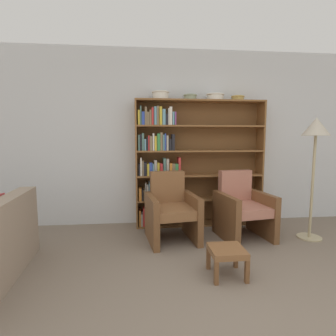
{
  "coord_description": "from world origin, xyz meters",
  "views": [
    {
      "loc": [
        -0.85,
        -1.44,
        1.38
      ],
      "look_at": [
        -0.48,
        2.26,
        0.95
      ],
      "focal_mm": 28.0,
      "sensor_mm": 36.0,
      "label": 1
    }
  ],
  "objects_px": {
    "bookshelf": "(186,162)",
    "floor_lamp": "(316,136)",
    "bowl_stoneware": "(190,97)",
    "footstool": "(227,253)",
    "bowl_olive": "(215,97)",
    "armchair_leather": "(171,210)",
    "armchair_cushioned": "(242,208)",
    "bowl_brass": "(161,95)",
    "bowl_sage": "(238,98)"
  },
  "relations": [
    {
      "from": "bowl_sage",
      "to": "armchair_cushioned",
      "type": "relative_size",
      "value": 0.23
    },
    {
      "from": "bowl_stoneware",
      "to": "bowl_olive",
      "type": "height_order",
      "value": "bowl_olive"
    },
    {
      "from": "bookshelf",
      "to": "bowl_olive",
      "type": "bearing_deg",
      "value": -1.8
    },
    {
      "from": "floor_lamp",
      "to": "bookshelf",
      "type": "bearing_deg",
      "value": 155.14
    },
    {
      "from": "bookshelf",
      "to": "bowl_sage",
      "type": "xyz_separation_m",
      "value": [
        0.79,
        -0.01,
        0.99
      ]
    },
    {
      "from": "bookshelf",
      "to": "armchair_cushioned",
      "type": "relative_size",
      "value": 2.19
    },
    {
      "from": "bowl_brass",
      "to": "bowl_stoneware",
      "type": "height_order",
      "value": "bowl_brass"
    },
    {
      "from": "bowl_sage",
      "to": "floor_lamp",
      "type": "relative_size",
      "value": 0.12
    },
    {
      "from": "bookshelf",
      "to": "bowl_olive",
      "type": "height_order",
      "value": "bowl_olive"
    },
    {
      "from": "bowl_olive",
      "to": "armchair_leather",
      "type": "height_order",
      "value": "bowl_olive"
    },
    {
      "from": "bowl_brass",
      "to": "bowl_sage",
      "type": "relative_size",
      "value": 1.28
    },
    {
      "from": "bowl_sage",
      "to": "footstool",
      "type": "distance_m",
      "value": 2.46
    },
    {
      "from": "armchair_leather",
      "to": "floor_lamp",
      "type": "relative_size",
      "value": 0.55
    },
    {
      "from": "bowl_brass",
      "to": "footstool",
      "type": "distance_m",
      "value": 2.45
    },
    {
      "from": "bowl_stoneware",
      "to": "armchair_cushioned",
      "type": "bearing_deg",
      "value": -41.53
    },
    {
      "from": "bowl_brass",
      "to": "bowl_sage",
      "type": "height_order",
      "value": "bowl_brass"
    },
    {
      "from": "armchair_cushioned",
      "to": "armchair_leather",
      "type": "bearing_deg",
      "value": -8.99
    },
    {
      "from": "bowl_brass",
      "to": "footstool",
      "type": "xyz_separation_m",
      "value": [
        0.55,
        -1.59,
        -1.78
      ]
    },
    {
      "from": "bowl_olive",
      "to": "armchair_leather",
      "type": "relative_size",
      "value": 0.3
    },
    {
      "from": "bowl_brass",
      "to": "bowl_stoneware",
      "type": "bearing_deg",
      "value": 0.0
    },
    {
      "from": "bowl_stoneware",
      "to": "footstool",
      "type": "distance_m",
      "value": 2.38
    },
    {
      "from": "footstool",
      "to": "armchair_leather",
      "type": "bearing_deg",
      "value": 113.82
    },
    {
      "from": "bowl_stoneware",
      "to": "armchair_cushioned",
      "type": "relative_size",
      "value": 0.23
    },
    {
      "from": "armchair_leather",
      "to": "bowl_stoneware",
      "type": "bearing_deg",
      "value": -129.69
    },
    {
      "from": "bowl_brass",
      "to": "footstool",
      "type": "bearing_deg",
      "value": -71.01
    },
    {
      "from": "armchair_cushioned",
      "to": "floor_lamp",
      "type": "distance_m",
      "value": 1.36
    },
    {
      "from": "bowl_olive",
      "to": "footstool",
      "type": "xyz_separation_m",
      "value": [
        -0.29,
        -1.59,
        -1.77
      ]
    },
    {
      "from": "bookshelf",
      "to": "bowl_brass",
      "type": "distance_m",
      "value": 1.09
    },
    {
      "from": "armchair_cushioned",
      "to": "footstool",
      "type": "relative_size",
      "value": 2.67
    },
    {
      "from": "bookshelf",
      "to": "floor_lamp",
      "type": "relative_size",
      "value": 1.2
    },
    {
      "from": "bowl_brass",
      "to": "armchair_cushioned",
      "type": "bearing_deg",
      "value": -27.62
    },
    {
      "from": "bowl_stoneware",
      "to": "floor_lamp",
      "type": "bearing_deg",
      "value": -25.11
    },
    {
      "from": "bowl_stoneware",
      "to": "armchair_leather",
      "type": "xyz_separation_m",
      "value": [
        -0.35,
        -0.58,
        -1.6
      ]
    },
    {
      "from": "armchair_leather",
      "to": "bookshelf",
      "type": "bearing_deg",
      "value": -125.61
    },
    {
      "from": "bookshelf",
      "to": "floor_lamp",
      "type": "distance_m",
      "value": 1.82
    },
    {
      "from": "bowl_stoneware",
      "to": "footstool",
      "type": "relative_size",
      "value": 0.62
    },
    {
      "from": "floor_lamp",
      "to": "footstool",
      "type": "xyz_separation_m",
      "value": [
        -1.46,
        -0.86,
        -1.17
      ]
    },
    {
      "from": "bookshelf",
      "to": "bowl_brass",
      "type": "relative_size",
      "value": 7.53
    },
    {
      "from": "bowl_sage",
      "to": "footstool",
      "type": "xyz_separation_m",
      "value": [
        -0.65,
        -1.59,
        -1.76
      ]
    },
    {
      "from": "floor_lamp",
      "to": "footstool",
      "type": "height_order",
      "value": "floor_lamp"
    },
    {
      "from": "bowl_olive",
      "to": "armchair_cushioned",
      "type": "relative_size",
      "value": 0.3
    },
    {
      "from": "floor_lamp",
      "to": "bowl_stoneware",
      "type": "bearing_deg",
      "value": 154.89
    },
    {
      "from": "bookshelf",
      "to": "armchair_leather",
      "type": "bearing_deg",
      "value": -117.28
    },
    {
      "from": "bowl_brass",
      "to": "bowl_sage",
      "type": "distance_m",
      "value": 1.2
    },
    {
      "from": "bowl_stoneware",
      "to": "floor_lamp",
      "type": "height_order",
      "value": "bowl_stoneware"
    },
    {
      "from": "armchair_leather",
      "to": "floor_lamp",
      "type": "distance_m",
      "value": 2.16
    },
    {
      "from": "bowl_sage",
      "to": "floor_lamp",
      "type": "bearing_deg",
      "value": -41.94
    },
    {
      "from": "bowl_brass",
      "to": "armchair_leather",
      "type": "height_order",
      "value": "bowl_brass"
    },
    {
      "from": "bowl_sage",
      "to": "footstool",
      "type": "height_order",
      "value": "bowl_sage"
    },
    {
      "from": "bowl_brass",
      "to": "bowl_olive",
      "type": "relative_size",
      "value": 0.96
    }
  ]
}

